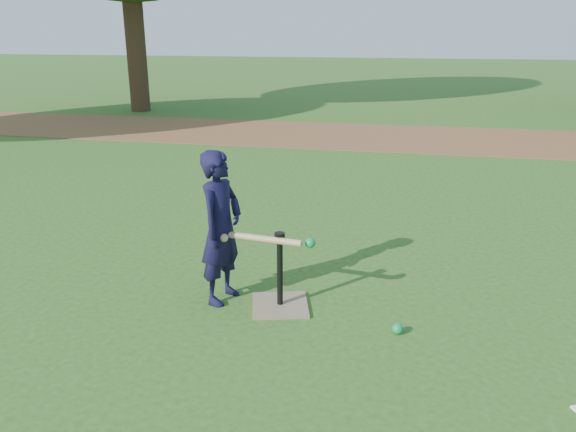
# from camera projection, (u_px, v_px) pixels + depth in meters

# --- Properties ---
(ground) EXTENTS (80.00, 80.00, 0.00)m
(ground) POSITION_uv_depth(u_px,v_px,m) (274.00, 306.00, 4.41)
(ground) COLOR #285116
(ground) RESTS_ON ground
(dirt_strip) EXTENTS (24.00, 3.00, 0.01)m
(dirt_strip) POSITION_uv_depth(u_px,v_px,m) (359.00, 136.00, 11.36)
(dirt_strip) COLOR brown
(dirt_strip) RESTS_ON ground
(child) EXTENTS (0.39, 0.50, 1.22)m
(child) POSITION_uv_depth(u_px,v_px,m) (221.00, 228.00, 4.33)
(child) COLOR black
(child) RESTS_ON ground
(wiffle_ball_ground) EXTENTS (0.08, 0.08, 0.08)m
(wiffle_ball_ground) POSITION_uv_depth(u_px,v_px,m) (398.00, 329.00, 3.99)
(wiffle_ball_ground) COLOR #0C8C41
(wiffle_ball_ground) RESTS_ON ground
(batting_tee) EXTENTS (0.53, 0.53, 0.61)m
(batting_tee) POSITION_uv_depth(u_px,v_px,m) (280.00, 294.00, 4.37)
(batting_tee) COLOR #817052
(batting_tee) RESTS_ON ground
(swing_action) EXTENTS (0.73, 0.14, 0.09)m
(swing_action) POSITION_uv_depth(u_px,v_px,m) (269.00, 240.00, 4.22)
(swing_action) COLOR tan
(swing_action) RESTS_ON ground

